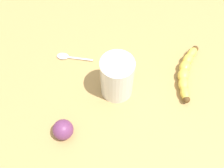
# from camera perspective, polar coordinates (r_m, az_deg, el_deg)

# --- Properties ---
(wooden_tabletop) EXTENTS (1.20, 1.20, 0.03)m
(wooden_tabletop) POSITION_cam_1_polar(r_m,az_deg,el_deg) (0.78, 0.51, -0.32)
(wooden_tabletop) COLOR #AB8950
(wooden_tabletop) RESTS_ON ground
(banana) EXTENTS (0.19, 0.09, 0.03)m
(banana) POSITION_cam_1_polar(r_m,az_deg,el_deg) (0.79, 15.42, 2.58)
(banana) COLOR #E5CB49
(banana) RESTS_ON wooden_tabletop
(smoothie_glass) EXTENTS (0.09, 0.09, 0.13)m
(smoothie_glass) POSITION_cam_1_polar(r_m,az_deg,el_deg) (0.70, 1.07, 1.30)
(smoothie_glass) COLOR silver
(smoothie_glass) RESTS_ON wooden_tabletop
(plum_fruit) EXTENTS (0.05, 0.05, 0.05)m
(plum_fruit) POSITION_cam_1_polar(r_m,az_deg,el_deg) (0.68, -10.33, -9.50)
(plum_fruit) COLOR #6B3360
(plum_fruit) RESTS_ON wooden_tabletop
(teaspoon) EXTENTS (0.07, 0.10, 0.01)m
(teaspoon) POSITION_cam_1_polar(r_m,az_deg,el_deg) (0.82, -9.94, 5.80)
(teaspoon) COLOR silver
(teaspoon) RESTS_ON wooden_tabletop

